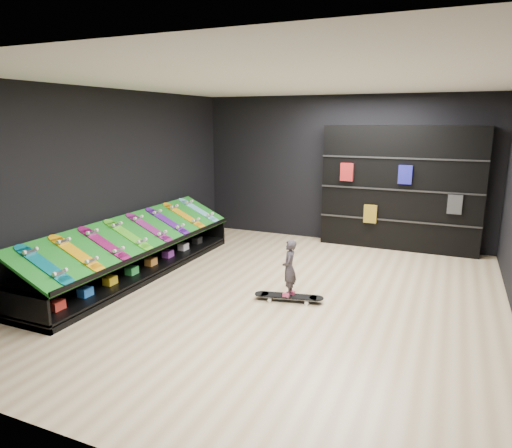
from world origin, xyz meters
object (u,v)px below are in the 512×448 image
at_px(back_shelving, 400,189).
at_px(floor_skateboard, 289,298).
at_px(display_rack, 138,259).
at_px(child, 289,279).

xyz_separation_m(back_shelving, floor_skateboard, (-1.05, -3.43, -1.16)).
distance_m(back_shelving, floor_skateboard, 3.77).
bearing_deg(display_rack, floor_skateboard, -2.29).
height_order(display_rack, floor_skateboard, display_rack).
height_order(back_shelving, child, back_shelving).
distance_m(display_rack, floor_skateboard, 2.70).
height_order(display_rack, child, child).
distance_m(display_rack, child, 2.69).
distance_m(floor_skateboard, child, 0.29).
xyz_separation_m(display_rack, floor_skateboard, (2.69, -0.11, -0.21)).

